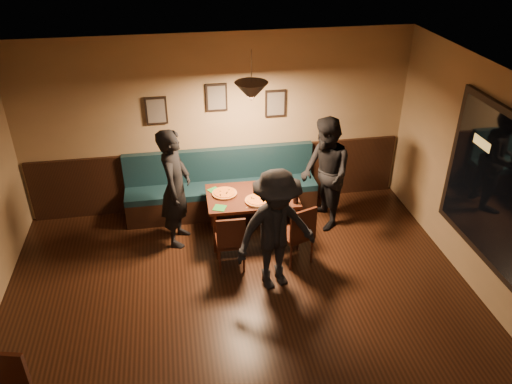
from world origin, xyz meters
TOP-DOWN VIEW (x-y plane):
  - floor at (0.00, 0.00)m, footprint 7.00×7.00m
  - ceiling at (0.00, 0.00)m, footprint 7.00×7.00m
  - wall_back at (0.00, 3.50)m, footprint 6.00×0.00m
  - wainscot at (0.00, 3.47)m, footprint 5.88×0.06m
  - booth_bench at (0.00, 3.20)m, footprint 3.00×0.60m
  - window_frame at (2.96, 0.50)m, footprint 0.06×2.56m
  - window_glass at (2.93, 0.50)m, footprint 0.00×2.40m
  - picture_left at (-0.90, 3.47)m, footprint 0.32×0.04m
  - picture_center at (0.00, 3.47)m, footprint 0.32×0.04m
  - picture_right at (0.90, 3.47)m, footprint 0.32×0.04m
  - pendant_lamp at (0.37, 2.48)m, footprint 0.44×0.44m
  - dining_table at (0.37, 2.48)m, footprint 1.32×0.87m
  - chair_near_left at (-0.04, 1.81)m, footprint 0.39×0.39m
  - chair_near_right at (0.85, 1.79)m, footprint 0.51×0.51m
  - diner_left at (-0.71, 2.54)m, footprint 0.58×0.74m
  - diner_right at (1.49, 2.61)m, footprint 0.74×0.91m
  - diner_front at (0.48, 1.33)m, footprint 1.21×0.89m
  - pizza_a at (-0.02, 2.56)m, footprint 0.47×0.47m
  - pizza_b at (0.41, 2.28)m, footprint 0.46×0.46m
  - pizza_c at (0.80, 2.66)m, footprint 0.48×0.48m
  - soda_glass at (0.94, 2.16)m, footprint 0.09×0.09m
  - tabasco_bottle at (0.90, 2.43)m, footprint 0.03×0.03m
  - napkin_a at (-0.16, 2.71)m, footprint 0.22×0.22m
  - napkin_b at (-0.13, 2.20)m, footprint 0.22×0.22m
  - cutlery_set at (0.39, 2.11)m, footprint 0.19×0.08m

SIDE VIEW (x-z plane):
  - floor at x=0.00m, z-range 0.00..0.00m
  - dining_table at x=0.37m, z-range 0.00..0.70m
  - chair_near_left at x=-0.04m, z-range 0.00..0.86m
  - chair_near_right at x=0.85m, z-range 0.00..0.91m
  - wainscot at x=0.00m, z-range 0.00..1.00m
  - booth_bench at x=0.00m, z-range 0.00..1.00m
  - cutlery_set at x=0.39m, z-range 0.70..0.70m
  - napkin_a at x=-0.16m, z-range 0.70..0.71m
  - napkin_b at x=-0.13m, z-range 0.70..0.71m
  - pizza_b at x=0.41m, z-range 0.70..0.74m
  - pizza_a at x=-0.02m, z-range 0.70..0.74m
  - pizza_c at x=0.80m, z-range 0.70..0.74m
  - tabasco_bottle at x=0.90m, z-range 0.70..0.83m
  - soda_glass at x=0.94m, z-range 0.70..0.86m
  - diner_front at x=0.48m, z-range 0.00..1.67m
  - diner_right at x=1.49m, z-range 0.00..1.74m
  - diner_left at x=-0.71m, z-range 0.00..1.78m
  - wall_back at x=0.00m, z-range -1.60..4.40m
  - window_frame at x=2.96m, z-range 0.57..2.43m
  - window_glass at x=2.93m, z-range 0.30..2.70m
  - picture_left at x=-0.90m, z-range 1.49..1.91m
  - picture_right at x=0.90m, z-range 1.49..1.91m
  - picture_center at x=0.00m, z-range 1.64..2.06m
  - pendant_lamp at x=0.37m, z-range 2.12..2.38m
  - ceiling at x=0.00m, z-range 2.80..2.80m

